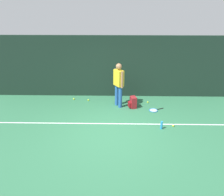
% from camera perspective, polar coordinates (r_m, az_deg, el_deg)
% --- Properties ---
extents(ground_plane, '(12.00, 12.00, 0.00)m').
position_cam_1_polar(ground_plane, '(7.03, -0.07, -8.81)').
color(ground_plane, '#2D6B47').
extents(back_fence, '(10.00, 0.10, 2.55)m').
position_cam_1_polar(back_fence, '(9.28, 0.33, 7.94)').
color(back_fence, '#192D23').
rests_on(back_fence, ground).
extents(court_line, '(9.00, 0.05, 0.00)m').
position_cam_1_polar(court_line, '(7.50, 0.02, -6.58)').
color(court_line, white).
rests_on(court_line, ground).
extents(tennis_player, '(0.40, 0.46, 1.70)m').
position_cam_1_polar(tennis_player, '(8.36, 1.71, 3.95)').
color(tennis_player, '#2659A5').
rests_on(tennis_player, ground).
extents(tennis_racket, '(0.63, 0.43, 0.03)m').
position_cam_1_polar(tennis_racket, '(8.51, 10.68, -3.07)').
color(tennis_racket, black).
rests_on(tennis_racket, ground).
extents(backpack, '(0.34, 0.34, 0.44)m').
position_cam_1_polar(backpack, '(8.55, 5.33, -1.16)').
color(backpack, maroon).
rests_on(backpack, ground).
extents(tennis_ball_near_player, '(0.07, 0.07, 0.07)m').
position_cam_1_polar(tennis_ball_near_player, '(7.58, 15.38, -6.87)').
color(tennis_ball_near_player, '#CCE033').
rests_on(tennis_ball_near_player, ground).
extents(tennis_ball_by_fence, '(0.07, 0.07, 0.07)m').
position_cam_1_polar(tennis_ball_by_fence, '(9.08, 9.12, -1.06)').
color(tennis_ball_by_fence, '#CCE033').
rests_on(tennis_ball_by_fence, ground).
extents(tennis_ball_mid_court, '(0.07, 0.07, 0.07)m').
position_cam_1_polar(tennis_ball_mid_court, '(9.21, -6.09, -0.53)').
color(tennis_ball_mid_court, '#CCE033').
rests_on(tennis_ball_mid_court, ground).
extents(tennis_ball_far_left, '(0.07, 0.07, 0.07)m').
position_cam_1_polar(tennis_ball_far_left, '(9.40, -9.72, -0.22)').
color(tennis_ball_far_left, '#CCE033').
rests_on(tennis_ball_far_left, ground).
extents(water_bottle, '(0.07, 0.07, 0.26)m').
position_cam_1_polar(water_bottle, '(7.32, 12.55, -6.82)').
color(water_bottle, '#268CD8').
rests_on(water_bottle, ground).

